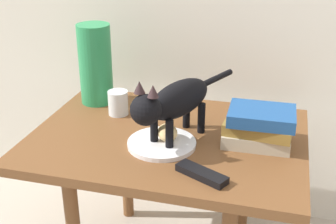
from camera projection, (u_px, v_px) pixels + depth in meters
The scene contains 8 objects.
side_table at pixel (168, 153), 1.46m from camera, with size 0.86×0.63×0.53m.
plate at pixel (163, 144), 1.37m from camera, with size 0.21×0.21×0.01m, color white.
bread_roll at pixel (167, 132), 1.36m from camera, with size 0.08×0.06×0.05m, color #E0BC7A.
cat at pixel (173, 102), 1.34m from camera, with size 0.24×0.44×0.23m.
book_stack at pixel (259, 127), 1.36m from camera, with size 0.21×0.16×0.11m.
green_vase at pixel (95, 64), 1.63m from camera, with size 0.12×0.12×0.29m, color #288C51.
candle_jar at pixel (118, 104), 1.57m from camera, with size 0.07×0.07×0.08m.
tv_remote at pixel (202, 174), 1.21m from camera, with size 0.15×0.04×0.02m, color black.
Camera 1 is at (0.33, -1.23, 1.19)m, focal length 48.15 mm.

